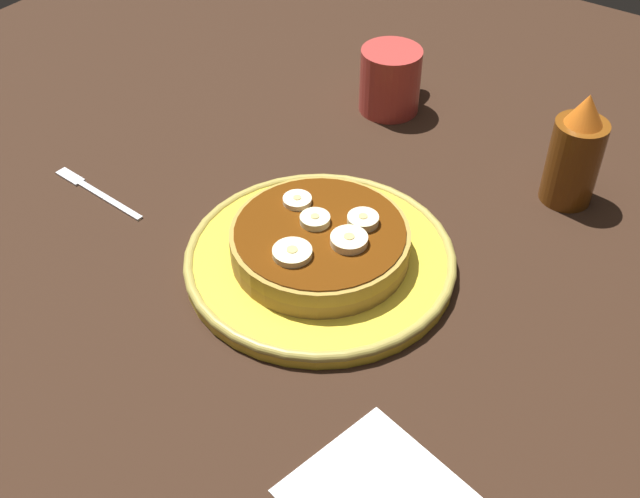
{
  "coord_description": "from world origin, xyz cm",
  "views": [
    {
      "loc": [
        -44.54,
        -31.59,
        50.92
      ],
      "look_at": [
        0.0,
        0.0,
        2.16
      ],
      "focal_mm": 44.48,
      "sensor_mm": 36.0,
      "label": 1
    }
  ],
  "objects_px": {
    "coffee_mug": "(392,78)",
    "pancake_stack": "(318,244)",
    "banana_slice_3": "(291,253)",
    "plate": "(320,259)",
    "banana_slice_4": "(348,241)",
    "syrup_bottle": "(575,154)",
    "napkin": "(377,495)",
    "fork": "(93,190)",
    "banana_slice_0": "(315,220)",
    "banana_slice_1": "(363,220)",
    "banana_slice_2": "(297,201)"
  },
  "relations": [
    {
      "from": "plate",
      "to": "banana_slice_1",
      "type": "xyz_separation_m",
      "value": [
        0.03,
        -0.03,
        0.04
      ]
    },
    {
      "from": "banana_slice_0",
      "to": "fork",
      "type": "xyz_separation_m",
      "value": [
        -0.05,
        0.25,
        -0.05
      ]
    },
    {
      "from": "banana_slice_4",
      "to": "banana_slice_2",
      "type": "bearing_deg",
      "value": 73.58
    },
    {
      "from": "coffee_mug",
      "to": "fork",
      "type": "bearing_deg",
      "value": 152.68
    },
    {
      "from": "banana_slice_3",
      "to": "syrup_bottle",
      "type": "bearing_deg",
      "value": -28.35
    },
    {
      "from": "banana_slice_1",
      "to": "banana_slice_3",
      "type": "distance_m",
      "value": 0.08
    },
    {
      "from": "banana_slice_4",
      "to": "napkin",
      "type": "distance_m",
      "value": 0.23
    },
    {
      "from": "banana_slice_0",
      "to": "napkin",
      "type": "distance_m",
      "value": 0.26
    },
    {
      "from": "banana_slice_4",
      "to": "syrup_bottle",
      "type": "xyz_separation_m",
      "value": [
        0.23,
        -0.12,
        0.01
      ]
    },
    {
      "from": "banana_slice_1",
      "to": "banana_slice_2",
      "type": "height_order",
      "value": "banana_slice_1"
    },
    {
      "from": "napkin",
      "to": "banana_slice_0",
      "type": "bearing_deg",
      "value": 45.45
    },
    {
      "from": "pancake_stack",
      "to": "banana_slice_4",
      "type": "relative_size",
      "value": 5.06
    },
    {
      "from": "pancake_stack",
      "to": "banana_slice_2",
      "type": "height_order",
      "value": "banana_slice_2"
    },
    {
      "from": "banana_slice_3",
      "to": "syrup_bottle",
      "type": "relative_size",
      "value": 0.29
    },
    {
      "from": "banana_slice_0",
      "to": "syrup_bottle",
      "type": "xyz_separation_m",
      "value": [
        0.23,
        -0.16,
        0.01
      ]
    },
    {
      "from": "banana_slice_2",
      "to": "napkin",
      "type": "xyz_separation_m",
      "value": [
        -0.19,
        -0.21,
        -0.05
      ]
    },
    {
      "from": "napkin",
      "to": "plate",
      "type": "bearing_deg",
      "value": 44.83
    },
    {
      "from": "plate",
      "to": "coffee_mug",
      "type": "relative_size",
      "value": 2.51
    },
    {
      "from": "banana_slice_0",
      "to": "syrup_bottle",
      "type": "distance_m",
      "value": 0.28
    },
    {
      "from": "banana_slice_3",
      "to": "banana_slice_0",
      "type": "bearing_deg",
      "value": 10.14
    },
    {
      "from": "pancake_stack",
      "to": "banana_slice_0",
      "type": "xyz_separation_m",
      "value": [
        0.01,
        0.01,
        0.02
      ]
    },
    {
      "from": "coffee_mug",
      "to": "banana_slice_3",
      "type": "bearing_deg",
      "value": -163.85
    },
    {
      "from": "banana_slice_1",
      "to": "banana_slice_4",
      "type": "xyz_separation_m",
      "value": [
        -0.03,
        -0.01,
        -0.0
      ]
    },
    {
      "from": "banana_slice_0",
      "to": "napkin",
      "type": "relative_size",
      "value": 0.25
    },
    {
      "from": "banana_slice_3",
      "to": "syrup_bottle",
      "type": "height_order",
      "value": "syrup_bottle"
    },
    {
      "from": "banana_slice_3",
      "to": "napkin",
      "type": "height_order",
      "value": "banana_slice_3"
    },
    {
      "from": "coffee_mug",
      "to": "syrup_bottle",
      "type": "distance_m",
      "value": 0.25
    },
    {
      "from": "banana_slice_0",
      "to": "banana_slice_1",
      "type": "xyz_separation_m",
      "value": [
        0.02,
        -0.04,
        0.0
      ]
    },
    {
      "from": "banana_slice_3",
      "to": "napkin",
      "type": "xyz_separation_m",
      "value": [
        -0.13,
        -0.17,
        -0.05
      ]
    },
    {
      "from": "pancake_stack",
      "to": "banana_slice_1",
      "type": "relative_size",
      "value": 5.87
    },
    {
      "from": "pancake_stack",
      "to": "napkin",
      "type": "height_order",
      "value": "pancake_stack"
    },
    {
      "from": "banana_slice_1",
      "to": "banana_slice_0",
      "type": "bearing_deg",
      "value": 123.84
    },
    {
      "from": "banana_slice_4",
      "to": "plate",
      "type": "bearing_deg",
      "value": 88.27
    },
    {
      "from": "banana_slice_4",
      "to": "syrup_bottle",
      "type": "height_order",
      "value": "syrup_bottle"
    },
    {
      "from": "fork",
      "to": "banana_slice_3",
      "type": "bearing_deg",
      "value": -89.51
    },
    {
      "from": "banana_slice_4",
      "to": "syrup_bottle",
      "type": "distance_m",
      "value": 0.26
    },
    {
      "from": "banana_slice_1",
      "to": "coffee_mug",
      "type": "xyz_separation_m",
      "value": [
        0.25,
        0.12,
        -0.01
      ]
    },
    {
      "from": "syrup_bottle",
      "to": "banana_slice_4",
      "type": "bearing_deg",
      "value": 153.75
    },
    {
      "from": "banana_slice_1",
      "to": "plate",
      "type": "bearing_deg",
      "value": 139.02
    },
    {
      "from": "banana_slice_2",
      "to": "banana_slice_4",
      "type": "xyz_separation_m",
      "value": [
        -0.02,
        -0.07,
        0.0
      ]
    },
    {
      "from": "coffee_mug",
      "to": "pancake_stack",
      "type": "bearing_deg",
      "value": -161.47
    },
    {
      "from": "banana_slice_3",
      "to": "banana_slice_2",
      "type": "bearing_deg",
      "value": 32.32
    },
    {
      "from": "banana_slice_1",
      "to": "pancake_stack",
      "type": "bearing_deg",
      "value": 141.72
    },
    {
      "from": "banana_slice_1",
      "to": "banana_slice_3",
      "type": "relative_size",
      "value": 0.83
    },
    {
      "from": "coffee_mug",
      "to": "fork",
      "type": "relative_size",
      "value": 0.78
    },
    {
      "from": "banana_slice_0",
      "to": "plate",
      "type": "bearing_deg",
      "value": -121.5
    },
    {
      "from": "plate",
      "to": "syrup_bottle",
      "type": "xyz_separation_m",
      "value": [
        0.23,
        -0.15,
        0.05
      ]
    },
    {
      "from": "plate",
      "to": "napkin",
      "type": "bearing_deg",
      "value": -135.17
    },
    {
      "from": "coffee_mug",
      "to": "syrup_bottle",
      "type": "relative_size",
      "value": 0.83
    },
    {
      "from": "fork",
      "to": "syrup_bottle",
      "type": "relative_size",
      "value": 1.06
    }
  ]
}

